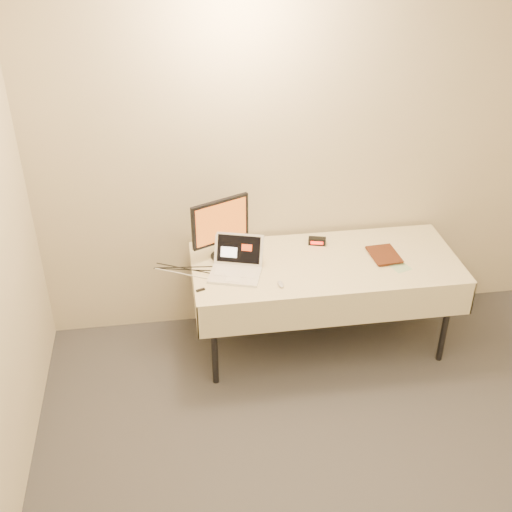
{
  "coord_description": "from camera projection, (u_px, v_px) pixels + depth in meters",
  "views": [
    {
      "loc": [
        -1.03,
        -1.62,
        3.12
      ],
      "look_at": [
        -0.5,
        1.99,
        0.86
      ],
      "focal_mm": 45.0,
      "sensor_mm": 36.0,
      "label": 1
    }
  ],
  "objects": [
    {
      "name": "back_wall",
      "position": [
        316.0,
        154.0,
        4.52
      ],
      "size": [
        4.0,
        0.1,
        2.7
      ],
      "primitive_type": "cube",
      "color": "beige",
      "rests_on": "ground"
    },
    {
      "name": "table",
      "position": [
        325.0,
        269.0,
        4.5
      ],
      "size": [
        1.86,
        0.81,
        0.74
      ],
      "color": "black",
      "rests_on": "ground"
    },
    {
      "name": "laptop",
      "position": [
        236.0,
        264.0,
        4.33
      ],
      "size": [
        0.42,
        0.41,
        0.22
      ],
      "rotation": [
        0.0,
        0.0,
        -0.3
      ],
      "color": "white",
      "rests_on": "table"
    },
    {
      "name": "monitor",
      "position": [
        220.0,
        224.0,
        4.38
      ],
      "size": [
        0.41,
        0.2,
        0.45
      ],
      "rotation": [
        0.0,
        0.0,
        0.42
      ],
      "color": "black",
      "rests_on": "table"
    },
    {
      "name": "book",
      "position": [
        373.0,
        242.0,
        4.43
      ],
      "size": [
        0.19,
        0.04,
        0.26
      ],
      "primitive_type": "imported",
      "rotation": [
        0.0,
        0.0,
        0.07
      ],
      "color": "brown",
      "rests_on": "table"
    },
    {
      "name": "alarm_clock",
      "position": [
        317.0,
        241.0,
        4.65
      ],
      "size": [
        0.14,
        0.08,
        0.05
      ],
      "rotation": [
        0.0,
        0.0,
        -0.27
      ],
      "color": "black",
      "rests_on": "table"
    },
    {
      "name": "clicker",
      "position": [
        280.0,
        284.0,
        4.21
      ],
      "size": [
        0.05,
        0.08,
        0.02
      ],
      "primitive_type": "ellipsoid",
      "rotation": [
        0.0,
        0.0,
        0.11
      ],
      "color": "silver",
      "rests_on": "table"
    },
    {
      "name": "paper_form",
      "position": [
        392.0,
        261.0,
        4.47
      ],
      "size": [
        0.21,
        0.32,
        0.0
      ],
      "primitive_type": "cube",
      "rotation": [
        0.0,
        0.0,
        0.33
      ],
      "color": "#B0DEB0",
      "rests_on": "table"
    },
    {
      "name": "usb_dongle",
      "position": [
        201.0,
        290.0,
        4.16
      ],
      "size": [
        0.06,
        0.04,
        0.01
      ],
      "primitive_type": "cube",
      "rotation": [
        0.0,
        0.0,
        0.35
      ],
      "color": "black",
      "rests_on": "table"
    }
  ]
}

